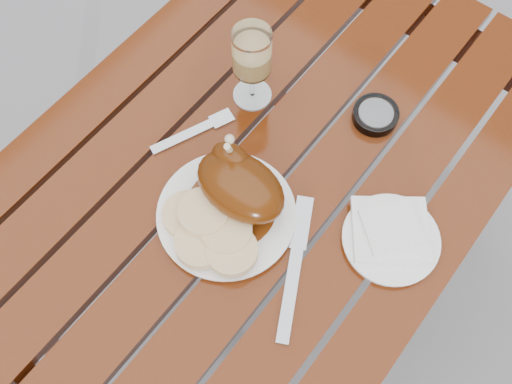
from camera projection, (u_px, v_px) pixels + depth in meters
ground at (260, 275)px, 1.76m from camera, size 60.00×60.00×0.00m
table at (261, 230)px, 1.42m from camera, size 0.80×1.20×0.75m
dinner_plate at (227, 215)px, 1.02m from camera, size 0.33×0.33×0.02m
roast_duck at (239, 184)px, 0.99m from camera, size 0.17×0.16×0.12m
bread_dumplings at (210, 230)px, 0.98m from camera, size 0.19×0.13×0.04m
wine_glass at (252, 67)px, 1.06m from camera, size 0.10×0.10×0.18m
side_plate at (391, 240)px, 1.00m from camera, size 0.21×0.21×0.01m
napkin at (390, 230)px, 0.99m from camera, size 0.18×0.18×0.01m
ashtray at (375, 115)px, 1.11m from camera, size 0.10×0.10×0.02m
fork at (189, 134)px, 1.10m from camera, size 0.08×0.15×0.01m
knife at (293, 277)px, 0.97m from camera, size 0.13×0.21×0.01m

